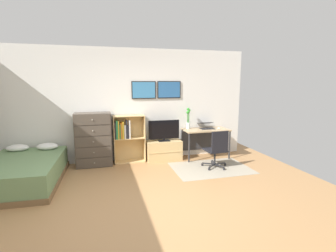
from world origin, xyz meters
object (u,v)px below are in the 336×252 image
(dresser, at_px, (94,140))
(laptop, at_px, (206,126))
(bookshelf, at_px, (126,135))
(tv_stand, at_px, (164,150))
(desk, at_px, (204,134))
(television, at_px, (164,131))
(bed, at_px, (23,172))
(office_chair, at_px, (217,148))
(bamboo_vase, at_px, (188,118))
(computer_mouse, at_px, (219,128))

(dresser, bearing_deg, laptop, 0.34)
(bookshelf, relative_size, tv_stand, 1.32)
(dresser, distance_m, desk, 2.72)
(desk, bearing_deg, television, -179.89)
(bookshelf, bearing_deg, dresser, -174.98)
(television, bearing_deg, bed, -165.31)
(office_chair, bearing_deg, desk, 80.53)
(laptop, bearing_deg, bamboo_vase, 173.68)
(bookshelf, relative_size, television, 1.47)
(dresser, xyz_separation_m, bookshelf, (0.75, 0.07, 0.05))
(bed, distance_m, television, 3.08)
(bed, bearing_deg, laptop, 13.28)
(bookshelf, bearing_deg, office_chair, -27.36)
(office_chair, height_order, computer_mouse, office_chair)
(dresser, bearing_deg, desk, -0.11)
(dresser, relative_size, laptop, 3.07)
(bed, relative_size, laptop, 5.10)
(television, bearing_deg, desk, 0.11)
(bookshelf, height_order, desk, bookshelf)
(bed, bearing_deg, tv_stand, 17.32)
(computer_mouse, bearing_deg, television, 174.84)
(television, bearing_deg, office_chair, -42.65)
(television, relative_size, desk, 0.68)
(bookshelf, relative_size, bamboo_vase, 2.12)
(tv_stand, xyz_separation_m, desk, (1.06, -0.02, 0.36))
(tv_stand, bearing_deg, office_chair, -43.34)
(computer_mouse, bearing_deg, bamboo_vase, 164.03)
(office_chair, bearing_deg, bed, 173.56)
(dresser, bearing_deg, bed, -148.79)
(bamboo_vase, bearing_deg, tv_stand, -174.27)
(laptop, height_order, bamboo_vase, bamboo_vase)
(dresser, xyz_separation_m, tv_stand, (1.65, 0.02, -0.37))
(television, bearing_deg, bookshelf, 175.42)
(tv_stand, bearing_deg, bookshelf, 176.82)
(computer_mouse, xyz_separation_m, bamboo_vase, (-0.75, 0.21, 0.25))
(television, distance_m, bamboo_vase, 0.71)
(bamboo_vase, bearing_deg, laptop, -7.75)
(dresser, relative_size, computer_mouse, 11.76)
(laptop, distance_m, bamboo_vase, 0.52)
(bookshelf, distance_m, television, 0.91)
(computer_mouse, bearing_deg, office_chair, -118.05)
(bed, height_order, tv_stand, bed)
(dresser, relative_size, bamboo_vase, 2.30)
(office_chair, bearing_deg, television, 132.91)
(desk, height_order, bamboo_vase, bamboo_vase)
(bed, bearing_deg, dresser, 33.44)
(office_chair, xyz_separation_m, laptop, (0.14, 0.93, 0.34))
(bed, bearing_deg, desk, 13.14)
(bed, xyz_separation_m, laptop, (4.06, 0.79, 0.56))
(dresser, bearing_deg, office_chair, -19.10)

